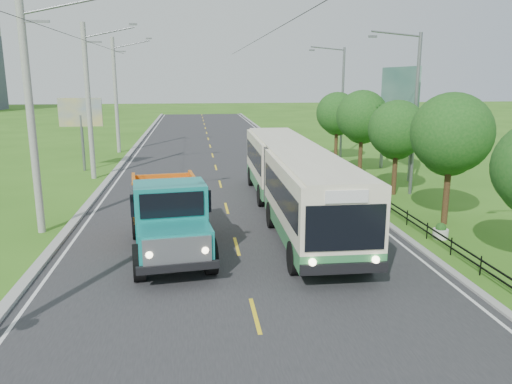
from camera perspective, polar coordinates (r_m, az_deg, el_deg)
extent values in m
plane|color=#336718|center=(14.58, -0.10, -13.99)|extent=(240.00, 240.00, 0.00)
cube|color=#28282B|center=(33.59, -4.30, 1.60)|extent=(14.00, 120.00, 0.02)
cube|color=#9E9E99|center=(34.01, -16.51, 1.35)|extent=(0.40, 120.00, 0.15)
cube|color=#9E9E99|center=(34.67, 7.59, 1.95)|extent=(0.30, 120.00, 0.10)
cube|color=silver|center=(33.93, -15.59, 1.29)|extent=(0.12, 120.00, 0.00)
cube|color=silver|center=(34.55, 6.78, 1.89)|extent=(0.12, 120.00, 0.00)
cube|color=yellow|center=(14.57, -0.10, -13.91)|extent=(0.12, 2.20, 0.00)
cube|color=black|center=(29.25, 12.17, 0.22)|extent=(0.04, 40.00, 0.60)
cylinder|color=gray|center=(22.96, -24.36, 7.81)|extent=(0.32, 0.32, 10.00)
cube|color=slate|center=(22.87, -24.03, 17.40)|extent=(1.20, 0.10, 0.10)
cylinder|color=gray|center=(34.59, -18.60, 9.64)|extent=(0.32, 0.32, 10.00)
cube|color=slate|center=(34.53, -18.23, 15.99)|extent=(1.20, 0.10, 0.10)
cube|color=slate|center=(34.25, -13.87, 18.13)|extent=(0.50, 0.18, 0.12)
cylinder|color=gray|center=(46.41, -15.73, 10.51)|extent=(0.32, 0.32, 10.00)
cube|color=slate|center=(46.37, -15.40, 15.23)|extent=(1.20, 0.10, 0.10)
cube|color=slate|center=(46.16, -12.15, 16.78)|extent=(0.50, 0.18, 0.12)
cylinder|color=#382314|center=(24.31, 20.97, 0.40)|extent=(0.28, 0.28, 3.36)
sphere|color=#174B15|center=(23.93, 21.46, 6.30)|extent=(3.60, 3.60, 3.60)
sphere|color=#174B15|center=(24.54, 21.18, 4.77)|extent=(2.64, 2.64, 2.64)
cylinder|color=#382314|center=(29.66, 15.57, 2.59)|extent=(0.28, 0.28, 3.02)
sphere|color=#174B15|center=(29.35, 15.84, 6.95)|extent=(3.24, 3.24, 3.24)
sphere|color=#174B15|center=(29.96, 15.75, 5.82)|extent=(2.38, 2.38, 2.38)
cylinder|color=#382314|center=(35.17, 11.86, 4.55)|extent=(0.28, 0.28, 3.25)
sphere|color=#174B15|center=(34.91, 12.04, 8.50)|extent=(3.48, 3.48, 3.48)
sphere|color=#174B15|center=(35.50, 12.04, 7.45)|extent=(2.55, 2.55, 2.55)
cylinder|color=#382314|center=(40.85, 9.14, 5.68)|extent=(0.28, 0.28, 3.08)
sphere|color=#174B15|center=(40.63, 9.26, 8.91)|extent=(3.30, 3.30, 3.30)
sphere|color=#174B15|center=(41.21, 9.30, 8.04)|extent=(2.42, 2.42, 2.42)
cylinder|color=slate|center=(29.69, 17.72, 8.29)|extent=(0.20, 0.20, 9.00)
cylinder|color=slate|center=(29.15, 15.73, 17.02)|extent=(2.80, 0.10, 0.34)
cube|color=slate|center=(28.67, 13.20, 16.93)|extent=(0.45, 0.16, 0.12)
cylinder|color=slate|center=(42.79, 9.84, 9.96)|extent=(0.20, 0.20, 9.00)
cylinder|color=slate|center=(42.41, 8.19, 15.94)|extent=(2.80, 0.10, 0.34)
cube|color=slate|center=(42.09, 6.41, 15.81)|extent=(0.45, 0.16, 0.12)
cylinder|color=silver|center=(22.41, 20.32, -4.48)|extent=(0.64, 0.64, 0.40)
sphere|color=#174B15|center=(22.34, 20.37, -3.87)|extent=(0.44, 0.44, 0.44)
cylinder|color=silver|center=(29.47, 13.26, 0.06)|extent=(0.64, 0.64, 0.40)
sphere|color=#174B15|center=(29.42, 13.29, 0.53)|extent=(0.44, 0.44, 0.44)
cylinder|color=silver|center=(36.92, 8.99, 2.81)|extent=(0.64, 0.64, 0.40)
sphere|color=#174B15|center=(36.88, 9.01, 3.20)|extent=(0.44, 0.44, 0.44)
cylinder|color=slate|center=(38.02, -19.19, 5.29)|extent=(0.20, 0.20, 4.00)
cube|color=yellow|center=(37.81, -19.44, 8.59)|extent=(3.00, 0.15, 2.00)
cylinder|color=slate|center=(33.68, 17.35, 5.37)|extent=(0.24, 0.24, 5.00)
cylinder|color=slate|center=(38.25, 14.28, 6.41)|extent=(0.24, 0.24, 5.00)
cube|color=#144C47|center=(35.72, 16.04, 11.18)|extent=(0.20, 6.00, 3.00)
cube|color=#327D44|center=(19.86, 6.61, -3.85)|extent=(2.93, 8.46, 0.62)
cube|color=beige|center=(19.50, 6.72, 0.07)|extent=(2.93, 8.46, 2.17)
cube|color=black|center=(19.50, 6.72, 0.10)|extent=(2.96, 7.79, 1.07)
cube|color=#327D44|center=(28.69, 2.51, 1.47)|extent=(2.92, 7.90, 0.62)
cube|color=beige|center=(28.45, 2.54, 4.22)|extent=(2.92, 7.90, 2.17)
cube|color=black|center=(28.44, 2.54, 4.24)|extent=(2.95, 7.23, 1.07)
cube|color=#4C4C4C|center=(24.14, 4.17, 1.87)|extent=(2.66, 1.16, 2.67)
cube|color=black|center=(15.59, 10.19, -4.05)|extent=(2.53, 0.10, 1.46)
cylinder|color=black|center=(17.25, 4.40, -7.51)|extent=(0.38, 1.17, 1.17)
cylinder|color=black|center=(17.88, 12.48, -7.04)|extent=(0.38, 1.17, 1.17)
cylinder|color=black|center=(22.42, 1.80, -2.63)|extent=(0.38, 1.17, 1.17)
cylinder|color=black|center=(22.91, 8.10, -2.41)|extent=(0.38, 1.17, 1.17)
cylinder|color=black|center=(26.09, 0.61, -0.39)|extent=(0.38, 1.17, 1.17)
cylinder|color=black|center=(26.51, 6.07, -0.24)|extent=(0.38, 1.17, 1.17)
cylinder|color=black|center=(31.11, -0.54, 1.80)|extent=(0.38, 1.17, 1.17)
cylinder|color=black|center=(31.46, 4.07, 1.90)|extent=(0.38, 1.17, 1.17)
cube|color=#168681|center=(16.74, -9.22, -5.88)|extent=(2.56, 1.86, 1.14)
cube|color=#168681|center=(18.20, -9.75, -2.48)|extent=(2.70, 2.10, 2.27)
cube|color=black|center=(18.06, -9.82, -0.75)|extent=(2.91, 1.79, 0.80)
cube|color=black|center=(19.38, -9.84, -4.86)|extent=(1.93, 6.90, 0.28)
cube|color=orange|center=(20.94, -10.36, -0.31)|extent=(3.00, 3.69, 1.48)
cylinder|color=black|center=(17.13, -13.22, -7.85)|extent=(0.54, 1.29, 1.25)
cylinder|color=black|center=(17.29, -5.24, -7.34)|extent=(0.54, 1.29, 1.25)
cylinder|color=black|center=(21.44, -13.45, -3.60)|extent=(0.54, 1.29, 1.25)
cylinder|color=black|center=(21.57, -7.10, -3.24)|extent=(0.54, 1.29, 1.25)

